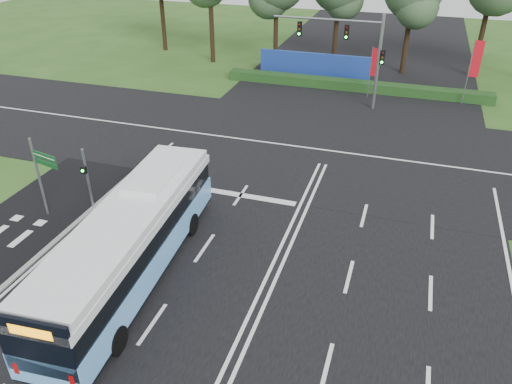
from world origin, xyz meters
TOP-DOWN VIEW (x-y plane):
  - ground at (0.00, 0.00)m, footprint 120.00×120.00m
  - road_main at (0.00, 0.00)m, footprint 20.00×120.00m
  - road_cross at (0.00, 12.00)m, footprint 120.00×14.00m
  - kerb_strip at (-10.10, -3.00)m, footprint 0.25×18.00m
  - city_bus at (-5.28, -2.69)m, footprint 3.43×12.57m
  - pedestrian_signal at (-10.20, 1.48)m, footprint 0.29×0.41m
  - street_sign at (-11.63, 0.14)m, footprint 1.61×0.46m
  - banner_flag_mid at (1.50, 23.02)m, footprint 0.59×0.20m
  - banner_flag_right at (8.80, 23.57)m, footprint 0.75×0.10m
  - traffic_light_gantry at (0.21, 20.50)m, footprint 8.41×0.28m
  - hedge at (0.00, 24.50)m, footprint 22.00×1.20m
  - blue_hoarding at (-4.00, 27.00)m, footprint 10.00×0.30m

SIDE VIEW (x-z plane):
  - ground at x=0.00m, z-range 0.00..0.00m
  - road_main at x=0.00m, z-range 0.00..0.04m
  - road_cross at x=0.00m, z-range 0.00..0.05m
  - kerb_strip at x=-10.10m, z-range 0.00..0.12m
  - hedge at x=0.00m, z-range 0.00..0.80m
  - blue_hoarding at x=-4.00m, z-range 0.00..2.20m
  - city_bus at x=-5.28m, z-range 0.01..3.58m
  - pedestrian_signal at x=-10.20m, z-range 0.16..3.50m
  - street_sign at x=-11.63m, z-range 0.53..4.76m
  - banner_flag_mid at x=1.50m, z-range 0.64..4.72m
  - banner_flag_right at x=8.80m, z-range 0.75..5.84m
  - traffic_light_gantry at x=0.21m, z-range 1.16..8.16m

